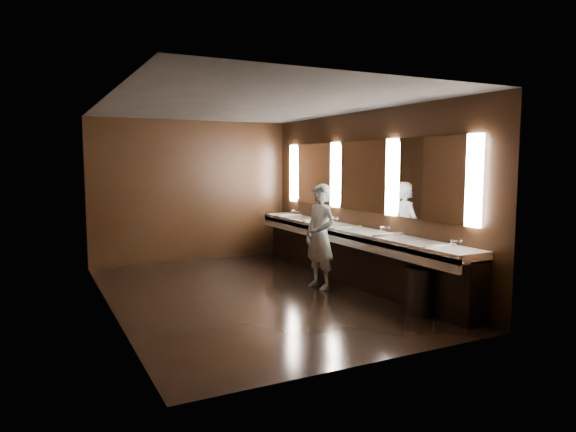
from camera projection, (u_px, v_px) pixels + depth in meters
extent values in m
plane|color=black|center=(251.00, 294.00, 7.71)|extent=(6.00, 6.00, 0.00)
cube|color=#2D2D2B|center=(250.00, 105.00, 7.42)|extent=(4.00, 6.00, 0.02)
cube|color=black|center=(192.00, 191.00, 10.23)|extent=(4.00, 0.02, 2.80)
cube|color=black|center=(372.00, 223.00, 4.91)|extent=(4.00, 0.02, 2.80)
cube|color=black|center=(108.00, 207.00, 6.67)|extent=(0.02, 6.00, 2.80)
cube|color=black|center=(362.00, 197.00, 8.47)|extent=(0.02, 6.00, 2.80)
cube|color=black|center=(352.00, 257.00, 8.49)|extent=(0.36, 5.40, 0.81)
cube|color=white|center=(348.00, 231.00, 8.40)|extent=(0.55, 5.40, 0.12)
cube|color=white|center=(335.00, 237.00, 8.30)|extent=(0.06, 5.40, 0.18)
cylinder|color=silver|center=(456.00, 240.00, 6.52)|extent=(0.18, 0.04, 0.04)
cylinder|color=silver|center=(385.00, 227.00, 7.82)|extent=(0.18, 0.04, 0.04)
cylinder|color=silver|center=(334.00, 218.00, 9.12)|extent=(0.18, 0.04, 0.04)
cylinder|color=silver|center=(296.00, 211.00, 10.42)|extent=(0.18, 0.04, 0.04)
cube|color=white|center=(474.00, 181.00, 6.29)|extent=(0.06, 0.22, 1.15)
cube|color=white|center=(430.00, 179.00, 7.01)|extent=(0.03, 1.32, 1.15)
cube|color=white|center=(392.00, 177.00, 7.71)|extent=(0.06, 0.23, 1.15)
cube|color=white|center=(362.00, 176.00, 8.42)|extent=(0.03, 1.32, 1.15)
cube|color=white|center=(335.00, 175.00, 9.13)|extent=(0.06, 0.23, 1.15)
cube|color=white|center=(314.00, 174.00, 9.84)|extent=(0.03, 1.32, 1.15)
cube|color=white|center=(294.00, 173.00, 10.55)|extent=(0.06, 0.22, 1.15)
imported|color=#97BDE1|center=(320.00, 236.00, 8.02)|extent=(0.50, 0.66, 1.64)
cylinder|color=black|center=(420.00, 291.00, 6.67)|extent=(0.46, 0.46, 0.62)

